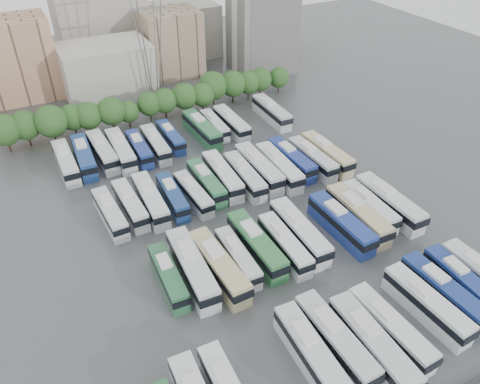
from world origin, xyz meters
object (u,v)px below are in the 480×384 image
bus_r3_s0 (66,162)px  bus_r3_s9 (215,125)px  bus_r3_s2 (102,151)px  bus_r1_s4 (219,266)px  bus_r2_s3 (150,200)px  bus_r3_s8 (202,129)px  bus_r1_s11 (358,215)px  bus_r2_s11 (291,159)px  bus_r0_s11 (442,291)px  bus_r2_s7 (223,175)px  bus_r2_s2 (130,205)px  bus_r2_s12 (312,158)px  bus_r3_s3 (121,150)px  bus_r1_s6 (256,245)px  bus_r0_s7 (372,345)px  bus_r1_s3 (192,268)px  bus_r2_s10 (279,167)px  bus_r1_s12 (369,206)px  bus_r0_s5 (311,353)px  bus_r2_s5 (193,194)px  bus_r3_s4 (139,148)px  bus_r2_s8 (245,176)px  bus_r2_s1 (110,213)px  bus_r2_s9 (259,168)px  bus_r1_s13 (389,203)px  bus_r0_s10 (427,304)px  bus_r1_s5 (238,257)px  bus_r2_s13 (327,153)px  bus_r3_s1 (84,156)px  bus_r3_s6 (171,137)px  apartment_tower (262,19)px  bus_r2_s6 (206,182)px  bus_r3_s5 (156,144)px  bus_r0_s12 (461,282)px  bus_r0_s8 (390,328)px  bus_r1_s7 (285,244)px  bus_r3_s10 (232,123)px  bus_r1_s8 (299,232)px  electricity_pylon (147,21)px  bus_r3_s13 (272,112)px

bus_r3_s0 → bus_r3_s9: bus_r3_s0 is taller
bus_r3_s2 → bus_r1_s4: bearing=-82.4°
bus_r2_s3 → bus_r3_s8: size_ratio=0.96×
bus_r1_s11 → bus_r2_s11: size_ratio=1.06×
bus_r0_s11 → bus_r3_s9: 54.56m
bus_r2_s7 → bus_r2_s2: bearing=-174.8°
bus_r2_s12 → bus_r3_s3: 35.25m
bus_r1_s6 → bus_r2_s11: bus_r1_s6 is taller
bus_r0_s7 → bus_r3_s0: bus_r0_s7 is taller
bus_r1_s3 → bus_r2_s10: (23.02, 16.26, -0.08)m
bus_r1_s12 → bus_r3_s2: 48.55m
bus_r0_s5 → bus_r2_s5: size_ratio=1.15×
bus_r3_s4 → bus_r3_s8: size_ratio=0.86×
bus_r2_s8 → bus_r2_s10: 6.61m
bus_r2_s1 → bus_r3_s4: (9.85, 17.10, -0.02)m
bus_r2_s1 → bus_r2_s9: bearing=-1.7°
bus_r1_s3 → bus_r1_s13: bearing=1.5°
bus_r0_s10 → bus_r0_s7: bearing=-173.5°
bus_r0_s5 → bus_r1_s5: (-0.20, 17.36, -0.26)m
bus_r1_s5 → bus_r2_s12: 28.84m
bus_r2_s13 → bus_r2_s3: bearing=176.9°
bus_r2_s9 → bus_r3_s1: bearing=146.3°
bus_r0_s10 → bus_r3_s1: bearing=116.0°
bus_r0_s11 → bus_r1_s12: bus_r0_s11 is taller
bus_r3_s6 → apartment_tower: bearing=37.3°
bus_r2_s6 → bus_r3_s5: (-3.40, 16.25, 0.01)m
bus_r0_s12 → bus_r3_s5: (-23.42, 51.84, 0.02)m
bus_r3_s9 → bus_r0_s11: bearing=-81.3°
bus_r2_s2 → bus_r2_s8: size_ratio=0.93×
bus_r1_s13 → bus_r3_s8: 39.62m
apartment_tower → bus_r0_s8: 88.00m
bus_r1_s11 → bus_r2_s13: bus_r1_s11 is taller
bus_r1_s7 → bus_r2_s8: bearing=82.2°
bus_r2_s3 → bus_r3_s2: bus_r3_s2 is taller
bus_r2_s5 → bus_r3_s5: 18.07m
bus_r0_s5 → bus_r2_s1: (-13.24, 34.88, -0.17)m
bus_r2_s9 → bus_r2_s12: 10.35m
bus_r1_s4 → bus_r3_s2: bus_r1_s4 is taller
bus_r3_s2 → bus_r3_s10: 26.32m
bus_r2_s11 → bus_r3_s6: size_ratio=1.17×
bus_r3_s2 → bus_r1_s8: bearing=-63.4°
bus_r0_s8 → bus_r1_s8: size_ratio=0.93×
bus_r2_s12 → bus_r0_s10: bearing=-102.6°
bus_r2_s12 → bus_r2_s10: bearing=177.9°
electricity_pylon → bus_r3_s13: 31.99m
bus_r2_s10 → bus_r2_s13: bus_r2_s10 is taller
bus_r1_s11 → bus_r3_s6: size_ratio=1.24×
bus_r2_s12 → bus_r3_s4: size_ratio=1.10×
bus_r1_s5 → bus_r2_s13: (26.74, 16.80, 0.32)m
bus_r1_s6 → bus_r1_s7: bus_r1_s6 is taller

